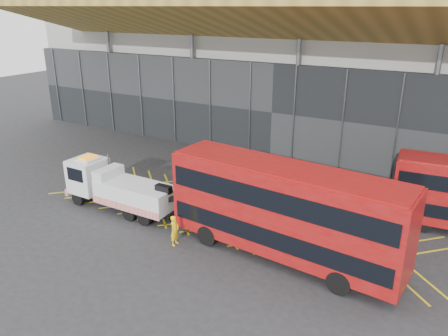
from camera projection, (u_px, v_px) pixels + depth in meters
The scene contains 6 objects.
ground_plane at pixel (175, 200), 29.64m from camera, with size 120.00×120.00×0.00m, color #272729.
road_markings at pixel (237, 216), 27.40m from camera, with size 26.36×7.16×0.01m.
construction_building at pixel (304, 45), 40.57m from camera, with size 55.00×23.97×18.00m.
recovery_truck at pixel (117, 187), 27.88m from camera, with size 9.28×2.32×3.24m.
bus_towed at pixel (284, 208), 22.00m from camera, with size 12.60×4.06×5.04m.
worker at pixel (175, 230), 23.85m from camera, with size 0.63×0.41×1.73m, color yellow.
Camera 1 is at (16.31, -21.78, 12.41)m, focal length 35.00 mm.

